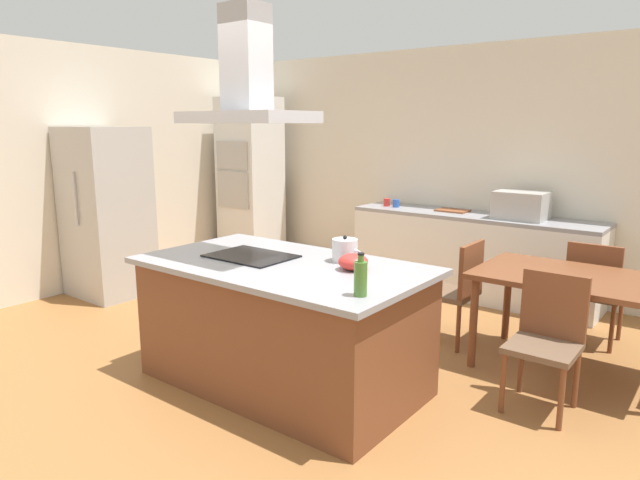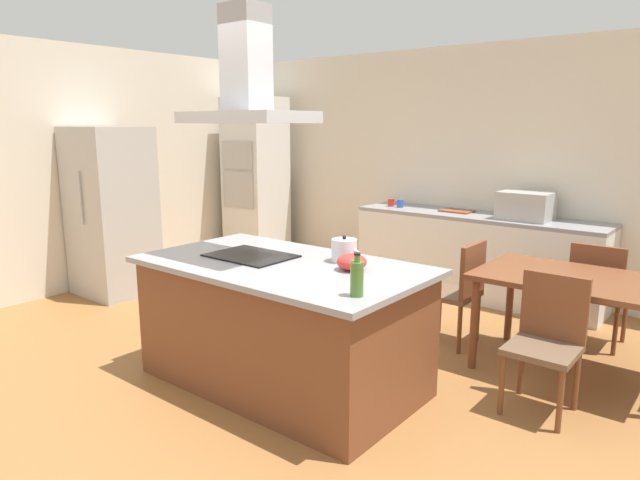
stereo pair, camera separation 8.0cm
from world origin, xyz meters
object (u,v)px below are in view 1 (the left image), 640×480
at_px(coffee_mug_red, 387,202).
at_px(refrigerator, 107,212).
at_px(olive_oil_bottle, 361,278).
at_px(cutting_board, 453,211).
at_px(coffee_mug_blue, 396,203).
at_px(dining_table, 576,287).
at_px(chair_facing_back_wall, 594,287).
at_px(chair_at_left_end, 458,286).
at_px(mixing_bowl, 353,262).
at_px(countertop_microwave, 521,205).
at_px(chair_facing_island, 547,333).
at_px(wall_oven_stack, 250,180).
at_px(cooktop, 251,256).
at_px(tea_kettle, 345,250).
at_px(range_hood, 247,86).

relative_size(coffee_mug_red, refrigerator, 0.05).
distance_m(olive_oil_bottle, cutting_board, 3.37).
relative_size(coffee_mug_blue, dining_table, 0.06).
relative_size(chair_facing_back_wall, chair_at_left_end, 1.00).
xyz_separation_m(mixing_bowl, countertop_microwave, (0.20, 2.74, 0.09)).
bearing_deg(coffee_mug_blue, refrigerator, -134.24).
relative_size(mixing_bowl, countertop_microwave, 0.40).
bearing_deg(coffee_mug_blue, dining_table, -30.32).
bearing_deg(countertop_microwave, chair_facing_island, -66.76).
height_order(olive_oil_bottle, chair_facing_island, olive_oil_bottle).
bearing_deg(refrigerator, wall_oven_stack, 87.85).
bearing_deg(chair_facing_island, countertop_microwave, 113.24).
distance_m(olive_oil_bottle, refrigerator, 3.92).
bearing_deg(coffee_mug_blue, olive_oil_bottle, -63.24).
distance_m(cooktop, coffee_mug_blue, 2.86).
bearing_deg(chair_facing_back_wall, mixing_bowl, -118.40).
xyz_separation_m(countertop_microwave, dining_table, (0.89, -1.40, -0.37)).
bearing_deg(refrigerator, tea_kettle, -3.70).
bearing_deg(chair_facing_island, cooktop, -156.58).
height_order(olive_oil_bottle, cutting_board, olive_oil_bottle).
bearing_deg(chair_at_left_end, olive_oil_bottle, -83.97).
height_order(tea_kettle, mixing_bowl, tea_kettle).
height_order(cooktop, wall_oven_stack, wall_oven_stack).
relative_size(mixing_bowl, wall_oven_stack, 0.09).
bearing_deg(coffee_mug_red, countertop_microwave, 1.46).
bearing_deg(tea_kettle, dining_table, 43.03).
xyz_separation_m(chair_facing_back_wall, range_hood, (-1.88, -2.14, 1.59)).
height_order(coffee_mug_blue, cutting_board, coffee_mug_blue).
bearing_deg(mixing_bowl, olive_oil_bottle, -51.71).
relative_size(refrigerator, range_hood, 2.02).
relative_size(dining_table, chair_at_left_end, 1.57).
relative_size(olive_oil_bottle, chair_facing_back_wall, 0.28).
height_order(tea_kettle, countertop_microwave, countertop_microwave).
distance_m(mixing_bowl, refrigerator, 3.50).
bearing_deg(countertop_microwave, wall_oven_stack, -176.28).
bearing_deg(coffee_mug_blue, chair_facing_back_wall, -16.52).
distance_m(tea_kettle, chair_at_left_end, 1.31).
relative_size(chair_at_left_end, range_hood, 0.99).
distance_m(refrigerator, chair_facing_back_wall, 4.86).
bearing_deg(wall_oven_stack, coffee_mug_blue, 4.82).
bearing_deg(chair_facing_island, range_hood, -156.58).
relative_size(tea_kettle, olive_oil_bottle, 0.93).
bearing_deg(chair_facing_island, cutting_board, 127.91).
height_order(wall_oven_stack, chair_at_left_end, wall_oven_stack).
height_order(countertop_microwave, cutting_board, countertop_microwave).
distance_m(coffee_mug_blue, range_hood, 3.09).
bearing_deg(olive_oil_bottle, coffee_mug_blue, 116.76).
height_order(refrigerator, chair_facing_island, refrigerator).
bearing_deg(tea_kettle, wall_oven_stack, 143.96).
distance_m(cooktop, chair_facing_back_wall, 2.88).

